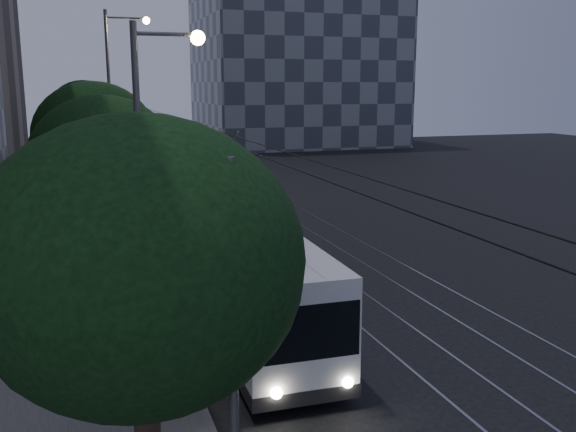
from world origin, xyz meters
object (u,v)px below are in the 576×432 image
Objects in this scene: car_white_b at (133,193)px; car_white_a at (165,210)px; trolleybus at (243,272)px; streetlamp_near at (152,141)px; pickup_silver at (159,227)px; car_white_d at (140,166)px; streetlamp_far at (117,88)px; car_white_c at (127,182)px.

car_white_a is at bearing -85.87° from car_white_b.
trolleybus is 4.73m from streetlamp_near.
trolleybus is 10.67m from pickup_silver.
trolleybus reaches higher than car_white_d.
car_white_b is (-1.11, 5.90, -0.04)m from car_white_a.
streetlamp_near is at bearing -99.13° from car_white_b.
pickup_silver is at bearing -95.19° from car_white_d.
car_white_a is 0.36× the size of streetlamp_far.
car_white_a is (-0.29, 15.17, -0.91)m from trolleybus.
trolleybus is 1.03× the size of streetlamp_far.
car_white_c is (0.00, 4.60, 0.02)m from car_white_b.
streetlamp_near reaches higher than trolleybus.
trolleybus is 2.53× the size of car_white_d.
streetlamp_far reaches higher than car_white_c.
trolleybus is at bearing -92.69° from car_white_b.
streetlamp_near is at bearing -91.10° from streetlamp_far.
streetlamp_near is (-0.89, -19.32, 4.71)m from car_white_b.
car_white_d is (1.36, 22.93, -0.03)m from pickup_silver.
car_white_a is at bearing -98.46° from car_white_c.
pickup_silver is at bearing -86.88° from streetlamp_far.
streetlamp_far is (-0.47, -2.03, 6.12)m from car_white_c.
streetlamp_far reaches higher than pickup_silver.
streetlamp_near reaches higher than car_white_a.
trolleybus is 33.52m from car_white_d.
streetlamp_far is at bearing -103.64° from car_white_d.
pickup_silver is 0.67× the size of streetlamp_near.
car_white_c reaches higher than car_white_b.
streetlamp_near is (-2.29, 1.75, 3.75)m from trolleybus.
car_white_a is at bearing 54.41° from pickup_silver.
streetlamp_far is at bearing 95.56° from trolleybus.
car_white_b is (-1.40, 21.07, -0.95)m from trolleybus.
car_white_c is 24.39m from streetlamp_near.
car_white_b is 4.60m from car_white_c.
car_white_c is at bearing 87.87° from streetlamp_near.
car_white_d is 0.41× the size of streetlamp_far.
streetlamp_far is (-0.71, 13.06, 5.97)m from pickup_silver.
streetlamp_near is at bearing 143.59° from trolleybus.
pickup_silver is at bearing 82.68° from streetlamp_near.
car_white_a is 0.47× the size of streetlamp_near.
car_white_c is at bearing 94.16° from trolleybus.
car_white_c is at bearing 119.48° from car_white_a.
car_white_c is at bearing -103.34° from car_white_d.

